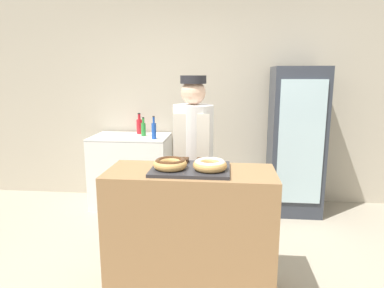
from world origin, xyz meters
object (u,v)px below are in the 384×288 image
(baker_person, at_px, (193,163))
(bottle_red, at_px, (139,126))
(serving_tray, at_px, (191,169))
(beverage_fridge, at_px, (296,141))
(donut_light_glaze, at_px, (210,164))
(brownie_back_right, at_px, (203,161))
(bottle_green, at_px, (143,129))
(donut_chocolate_glaze, at_px, (170,163))
(bottle_blue, at_px, (154,130))
(chest_freezer, at_px, (132,170))
(brownie_back_left, at_px, (183,160))

(baker_person, bearing_deg, bottle_red, 122.38)
(serving_tray, height_order, beverage_fridge, beverage_fridge)
(serving_tray, relative_size, beverage_fridge, 0.32)
(donut_light_glaze, distance_m, brownie_back_right, 0.21)
(bottle_green, bearing_deg, donut_chocolate_glaze, -70.50)
(beverage_fridge, relative_size, bottle_blue, 6.39)
(serving_tray, distance_m, brownie_back_right, 0.17)
(brownie_back_right, relative_size, bottle_blue, 0.32)
(serving_tray, xyz_separation_m, donut_light_glaze, (0.14, -0.05, 0.05))
(bottle_blue, bearing_deg, donut_light_glaze, -65.07)
(baker_person, height_order, chest_freezer, baker_person)
(bottle_green, height_order, bottle_red, bottle_red)
(donut_chocolate_glaze, relative_size, bottle_red, 0.90)
(serving_tray, height_order, brownie_back_left, brownie_back_left)
(beverage_fridge, height_order, bottle_red, beverage_fridge)
(chest_freezer, xyz_separation_m, bottle_green, (0.17, 0.02, 0.54))
(brownie_back_left, bearing_deg, beverage_fridge, 53.74)
(beverage_fridge, distance_m, bottle_green, 1.88)
(bottle_green, relative_size, bottle_blue, 0.86)
(donut_chocolate_glaze, xyz_separation_m, brownie_back_right, (0.22, 0.20, -0.02))
(brownie_back_right, distance_m, bottle_red, 2.02)
(baker_person, bearing_deg, brownie_back_right, -75.40)
(baker_person, relative_size, bottle_blue, 6.03)
(serving_tray, distance_m, beverage_fridge, 2.06)
(beverage_fridge, distance_m, bottle_blue, 1.72)
(baker_person, relative_size, bottle_red, 6.12)
(baker_person, xyz_separation_m, bottle_green, (-0.75, 1.17, 0.12))
(brownie_back_left, bearing_deg, bottle_green, 113.63)
(brownie_back_right, bearing_deg, bottle_blue, 115.76)
(brownie_back_right, bearing_deg, brownie_back_left, 180.00)
(serving_tray, bearing_deg, chest_freezer, 118.61)
(baker_person, height_order, beverage_fridge, beverage_fridge)
(bottle_red, bearing_deg, brownie_back_left, -65.76)
(bottle_green, bearing_deg, bottle_red, 120.25)
(chest_freezer, bearing_deg, brownie_back_right, -57.17)
(chest_freezer, distance_m, bottle_blue, 0.68)
(donut_light_glaze, relative_size, bottle_blue, 0.88)
(serving_tray, relative_size, bottle_blue, 2.06)
(beverage_fridge, height_order, bottle_blue, beverage_fridge)
(beverage_fridge, bearing_deg, baker_person, -134.86)
(chest_freezer, relative_size, bottle_green, 4.05)
(donut_chocolate_glaze, relative_size, brownie_back_right, 2.72)
(baker_person, bearing_deg, beverage_fridge, 45.14)
(donut_chocolate_glaze, distance_m, brownie_back_right, 0.30)
(bottle_blue, bearing_deg, serving_tray, -68.82)
(serving_tray, bearing_deg, beverage_fridge, 57.96)
(bottle_green, height_order, bottle_blue, bottle_blue)
(baker_person, bearing_deg, bottle_blue, 120.41)
(beverage_fridge, distance_m, chest_freezer, 2.09)
(donut_light_glaze, bearing_deg, bottle_green, 117.13)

